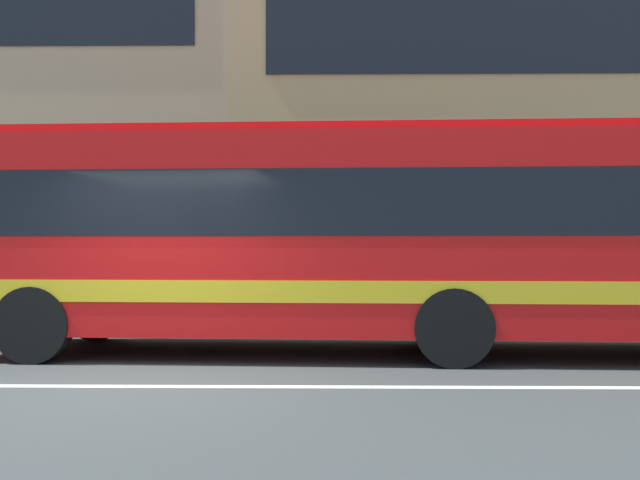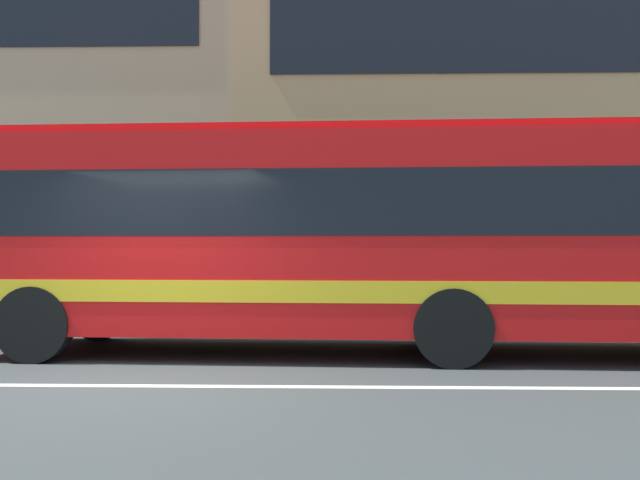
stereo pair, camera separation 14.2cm
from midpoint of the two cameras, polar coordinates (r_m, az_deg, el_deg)
ground_plane at (r=8.56m, az=-14.38°, el=-10.73°), size 160.00×160.00×0.00m
lane_centre_line at (r=8.56m, az=-14.38°, el=-10.71°), size 60.00×0.16×0.01m
hedge_row_far at (r=14.47m, az=-1.09°, el=-4.90°), size 17.33×1.10×0.77m
apartment_block_right at (r=24.31m, az=23.02°, el=9.58°), size 22.43×10.13×11.40m
transit_bus at (r=10.60m, az=6.07°, el=0.66°), size 11.54×3.07×3.13m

